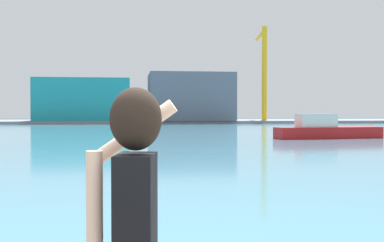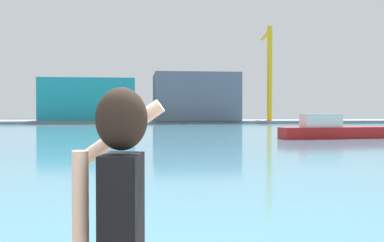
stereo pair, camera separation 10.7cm
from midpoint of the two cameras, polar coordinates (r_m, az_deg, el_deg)
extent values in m
plane|color=#334751|center=(52.73, -6.72, -1.26)|extent=(220.00, 220.00, 0.00)
cube|color=teal|center=(54.72, -6.75, -1.16)|extent=(140.00, 100.00, 0.02)
cube|color=gray|center=(94.70, -7.09, -0.05)|extent=(140.00, 20.00, 0.50)
cube|color=black|center=(2.65, -7.88, -9.97)|extent=(0.25, 0.37, 0.56)
sphere|color=#E0B293|center=(2.60, -7.90, 0.03)|extent=(0.22, 0.22, 0.22)
ellipsoid|color=black|center=(2.58, -7.91, 0.25)|extent=(0.28, 0.26, 0.34)
cylinder|color=#E0B293|center=(2.66, -12.70, -9.73)|extent=(0.09, 0.09, 0.58)
cylinder|color=#E0B293|center=(2.83, -8.14, -1.50)|extent=(0.53, 0.17, 0.40)
cube|color=black|center=(2.94, -7.74, 1.91)|extent=(0.02, 0.07, 0.14)
cube|color=#B21919|center=(40.26, 15.89, -1.35)|extent=(9.06, 2.87, 0.92)
cube|color=silver|center=(39.68, 14.51, 0.07)|extent=(3.26, 1.74, 1.08)
cube|color=teal|center=(90.80, -12.81, 2.45)|extent=(16.89, 11.29, 7.67)
cube|color=slate|center=(91.80, -0.31, 2.84)|extent=(15.60, 13.31, 8.87)
cylinder|color=yellow|center=(92.93, 8.59, 5.63)|extent=(1.00, 1.00, 18.00)
cylinder|color=yellow|center=(99.38, 8.15, 10.10)|extent=(2.24, 11.13, 0.70)
camera|label=1|loc=(0.05, -90.34, -0.01)|focal=44.73mm
camera|label=2|loc=(0.05, 89.66, 0.01)|focal=44.73mm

